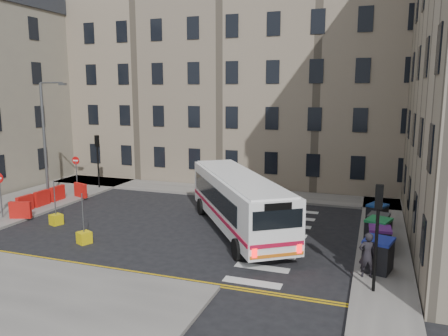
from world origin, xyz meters
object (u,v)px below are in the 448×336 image
Objects in this scene: bus at (238,200)px; wheelie_bin_d at (378,226)px; bollard_chevron at (84,238)px; wheelie_bin_c at (378,232)px; bollard_yellow at (56,220)px; wheelie_bin_b at (379,240)px; wheelie_bin_e at (377,215)px; streetlamp at (44,140)px; wheelie_bin_a at (378,255)px; pedestrian at (367,255)px.

bus reaches higher than wheelie_bin_d.
bus is 8.21m from bollard_chevron.
wheelie_bin_d is (0.02, 1.24, -0.05)m from wheelie_bin_c.
bollard_yellow is (-17.52, -3.34, -0.47)m from wheelie_bin_d.
wheelie_bin_b is 4.62m from wheelie_bin_e.
streetlamp reaches higher than wheelie_bin_a.
streetlamp reaches higher than wheelie_bin_b.
pedestrian is at bearing 0.52° from bollard_chevron.
bus is 10.64m from bollard_yellow.
bollard_chevron is (-14.00, -0.94, -0.55)m from wheelie_bin_a.
wheelie_bin_a is at bearing -14.00° from streetlamp.
bollard_yellow is (-17.51, 1.18, -0.55)m from wheelie_bin_a.
bollard_yellow is at bearing -22.06° from pedestrian.
bus is at bearing -160.86° from wheelie_bin_d.
bollard_yellow is at bearing -153.86° from wheelie_bin_c.
wheelie_bin_c is (-0.01, 3.28, -0.03)m from wheelie_bin_a.
wheelie_bin_a is 4.52m from wheelie_bin_d.
bollard_yellow is 4.11m from bollard_chevron.
wheelie_bin_d reaches higher than bollard_chevron.
wheelie_bin_c reaches higher than wheelie_bin_b.
wheelie_bin_c is 4.13m from pedestrian.
wheelie_bin_e is at bearing 3.47° from streetlamp.
wheelie_bin_c is at bearing -36.11° from bus.
streetlamp is 7.22m from bollard_yellow.
bus reaches higher than pedestrian.
bollard_yellow is (-17.57, -0.93, -0.48)m from wheelie_bin_b.
wheelie_bin_a is (21.73, -5.42, -3.49)m from streetlamp.
wheelie_bin_c is 0.79× the size of pedestrian.
streetlamp is at bearing -152.91° from wheelie_bin_e.
bollard_yellow is (-17.50, -2.10, -0.52)m from wheelie_bin_c.
streetlamp is 5.96× the size of wheelie_bin_e.
pedestrian is 3.10× the size of bollard_chevron.
bus is 7.94m from wheelie_bin_e.
wheelie_bin_e is at bearing 104.94° from wheelie_bin_a.
streetlamp is 13.57× the size of bollard_yellow.
bus is 17.82× the size of bollard_yellow.
wheelie_bin_a is 3.28m from wheelie_bin_c.
bollard_yellow is (-10.28, -2.31, -1.47)m from bus.
wheelie_bin_e reaches higher than bollard_yellow.
wheelie_bin_e is 18.32m from bollard_yellow.
pedestrian is at bearing -83.63° from wheelie_bin_d.
wheelie_bin_b is (21.79, -3.31, -3.56)m from streetlamp.
bollard_chevron is (-13.57, -0.12, -0.78)m from pedestrian.
wheelie_bin_e is 7.56m from pedestrian.
wheelie_bin_a is at bearing -60.23° from bus.
wheelie_bin_b is 2.08× the size of bollard_chevron.
pedestrian reaches higher than wheelie_bin_e.
bus is at bearing -47.70° from pedestrian.
streetlamp is at bearing 137.93° from bus.
bus reaches higher than wheelie_bin_a.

